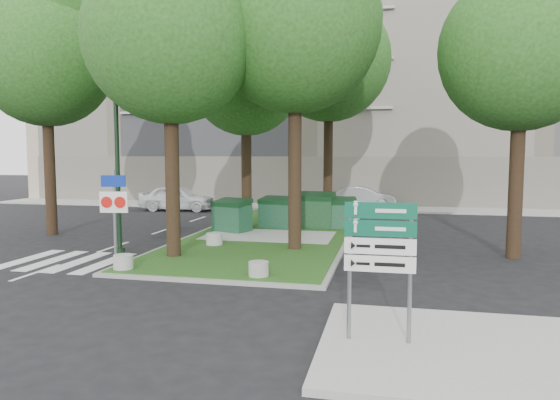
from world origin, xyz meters
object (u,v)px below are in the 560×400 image
(tree_street_right, at_px, (525,34))
(dumpster_c, at_px, (315,210))
(tree_median_mid, at_px, (248,69))
(street_lamp, at_px, (117,143))
(bollard_left, at_px, (123,262))
(traffic_sign_pole, at_px, (114,204))
(tree_median_near_right, at_px, (298,10))
(tree_median_far, at_px, (331,48))
(dumpster_a, at_px, (232,216))
(tree_median_near_left, at_px, (173,22))
(tree_street_left, at_px, (48,46))
(dumpster_b, at_px, (277,213))
(car_white, at_px, (177,198))
(litter_bin, at_px, (327,215))
(dumpster_d, at_px, (340,213))
(bollard_mid, at_px, (214,239))
(directional_sign, at_px, (380,249))
(car_silver, at_px, (363,197))
(bollard_right, at_px, (259,269))

(tree_street_right, distance_m, dumpster_c, 10.51)
(tree_median_mid, height_order, street_lamp, tree_median_mid)
(bollard_left, height_order, traffic_sign_pole, traffic_sign_pole)
(tree_median_near_right, bearing_deg, tree_median_far, 88.47)
(dumpster_a, bearing_deg, tree_median_near_left, -71.76)
(tree_median_mid, relative_size, street_lamp, 1.71)
(tree_median_far, xyz_separation_m, tree_street_left, (-10.70, -6.00, -0.67))
(tree_street_right, xyz_separation_m, dumpster_b, (-8.76, 4.18, -6.21))
(street_lamp, relative_size, car_white, 1.32)
(tree_street_left, xyz_separation_m, dumpster_b, (8.74, 3.18, -6.88))
(dumpster_c, distance_m, litter_bin, 1.46)
(dumpster_d, height_order, car_white, car_white)
(tree_median_near_left, distance_m, tree_street_right, 10.80)
(traffic_sign_pole, bearing_deg, bollard_mid, 50.96)
(dumpster_a, height_order, directional_sign, directional_sign)
(tree_median_far, relative_size, street_lamp, 2.04)
(tree_street_left, distance_m, directional_sign, 17.49)
(dumpster_b, bearing_deg, car_silver, 82.80)
(bollard_right, bearing_deg, tree_median_far, 87.57)
(tree_median_far, height_order, tree_street_right, tree_median_far)
(bollard_left, height_order, car_silver, car_silver)
(car_white, bearing_deg, bollard_left, -166.02)
(tree_median_mid, relative_size, litter_bin, 12.98)
(tree_street_left, bearing_deg, tree_median_mid, 21.80)
(car_white, bearing_deg, dumpster_c, -127.20)
(tree_median_near_right, bearing_deg, directional_sign, -70.30)
(car_white, bearing_deg, tree_median_mid, -140.54)
(bollard_right, relative_size, bollard_mid, 0.92)
(tree_street_left, bearing_deg, bollard_left, -41.37)
(dumpster_a, height_order, dumpster_b, dumpster_a)
(bollard_left, relative_size, traffic_sign_pole, 0.19)
(tree_median_mid, relative_size, bollard_mid, 17.37)
(dumpster_c, bearing_deg, tree_median_near_left, -111.56)
(bollard_left, bearing_deg, tree_median_near_left, 71.51)
(car_silver, bearing_deg, street_lamp, 156.64)
(tree_median_mid, bearing_deg, dumpster_d, 9.99)
(tree_street_left, height_order, dumpster_d, tree_street_left)
(tree_median_near_left, xyz_separation_m, directional_sign, (6.38, -6.05, -5.62))
(directional_sign, distance_m, car_white, 22.57)
(bollard_mid, height_order, directional_sign, directional_sign)
(litter_bin, distance_m, car_silver, 8.51)
(tree_median_mid, xyz_separation_m, tree_street_right, (10.00, -4.00, 0.00))
(bollard_right, relative_size, traffic_sign_pole, 0.19)
(tree_street_right, bearing_deg, car_silver, 111.16)
(dumpster_b, relative_size, litter_bin, 2.10)
(bollard_mid, relative_size, traffic_sign_pole, 0.20)
(bollard_mid, bearing_deg, tree_median_near_left, -103.58)
(tree_median_mid, distance_m, car_white, 10.94)
(dumpster_a, distance_m, directional_sign, 12.91)
(dumpster_d, bearing_deg, traffic_sign_pole, -133.54)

